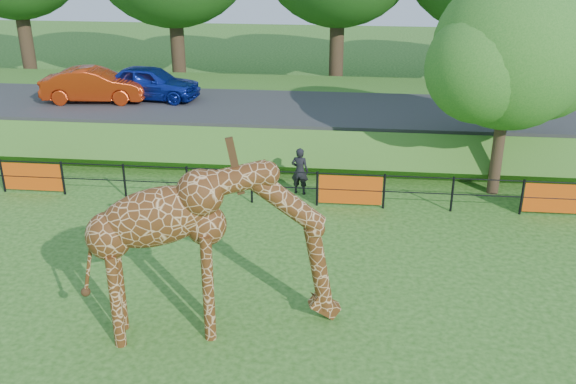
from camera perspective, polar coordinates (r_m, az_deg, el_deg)
name	(u,v)px	position (r m, az deg, el deg)	size (l,w,h in m)	color
ground	(186,368)	(13.01, -9.03, -15.21)	(90.00, 90.00, 0.00)	#245314
giraffe	(214,250)	(13.05, -6.60, -5.12)	(5.26, 0.97, 3.75)	#552D11
perimeter_fence	(252,186)	(19.55, -3.25, 0.55)	(28.07, 0.10, 1.10)	black
embankment	(281,115)	(26.54, -0.66, 6.88)	(40.00, 9.00, 1.30)	#245314
road	(276,108)	(24.92, -1.08, 7.50)	(40.00, 5.00, 0.12)	#2D2D30
car_blue	(150,82)	(26.36, -12.16, 9.50)	(1.59, 3.94, 1.34)	#142AA7
car_red	(95,85)	(26.52, -16.81, 9.09)	(1.40, 4.01, 1.32)	#B32F0C
visitor	(300,171)	(20.12, 1.06, 1.88)	(0.55, 0.36, 1.52)	black
tree_east	(513,58)	(20.32, 19.39, 11.17)	(5.40, 4.71, 6.76)	#352618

